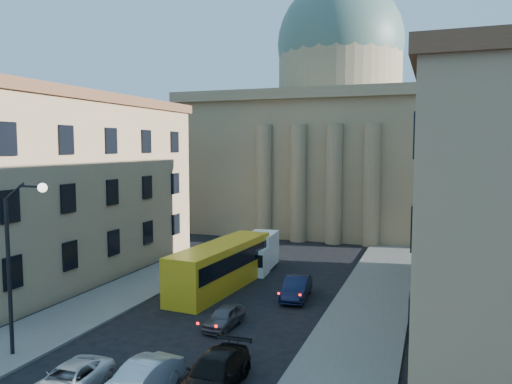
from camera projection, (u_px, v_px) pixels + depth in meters
sidewalk_left at (116, 297)px, 34.81m from camera, size 5.00×60.00×0.15m
sidewalk_right at (362, 327)px, 29.07m from camera, size 5.00×60.00×0.15m
church at (338, 137)px, 65.99m from camera, size 68.02×28.76×36.60m
building_left at (55, 185)px, 40.76m from camera, size 11.60×26.60×14.70m
street_lamp at (16, 254)px, 24.45m from camera, size 2.62×0.44×8.83m
car_right_near at (141, 379)px, 21.11m from camera, size 2.04×4.48×1.43m
car_left_mid at (69, 381)px, 21.18m from camera, size 2.21×4.50×1.23m
car_right_mid at (214, 373)px, 21.61m from camera, size 2.18×5.19×1.49m
car_right_far at (224, 317)px, 29.12m from camera, size 1.62×3.67×1.23m
car_right_distant at (296, 288)px, 34.66m from camera, size 2.02×4.73×1.52m
city_bus at (222, 264)px, 37.11m from camera, size 3.60×12.10×3.36m
box_truck at (260, 253)px, 42.77m from camera, size 2.61×5.70×3.05m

